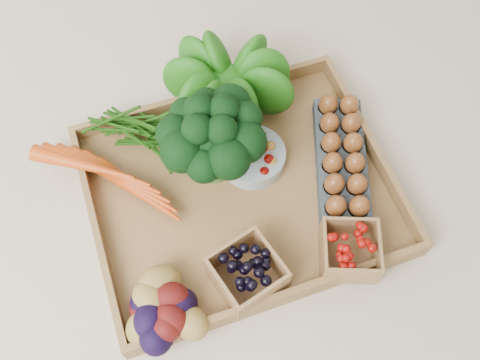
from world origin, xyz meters
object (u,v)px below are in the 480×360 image
object	(u,v)px
egg_carton	(341,160)
tray	(240,193)
broccoli	(213,151)
cherry_bowl	(253,157)

from	to	relation	value
egg_carton	tray	bearing A→B (deg)	-161.98
egg_carton	broccoli	bearing A→B (deg)	-175.41
tray	cherry_bowl	distance (m)	0.07
tray	cherry_bowl	world-z (taller)	cherry_bowl
tray	broccoli	distance (m)	0.10
tray	broccoli	xyz separation A→B (m)	(-0.03, 0.06, 0.08)
tray	cherry_bowl	size ratio (longest dim) A/B	4.36
tray	broccoli	size ratio (longest dim) A/B	2.97
broccoli	cherry_bowl	world-z (taller)	broccoli
cherry_bowl	egg_carton	distance (m)	0.17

